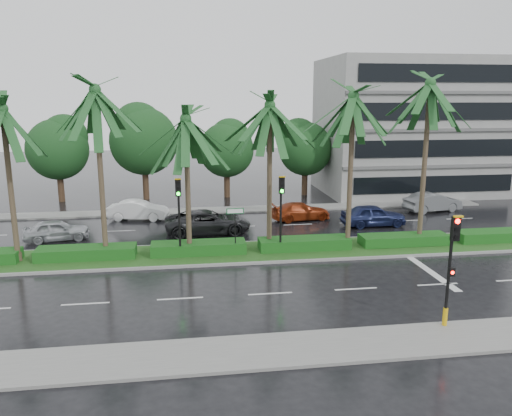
{
  "coord_description": "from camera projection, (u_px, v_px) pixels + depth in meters",
  "views": [
    {
      "loc": [
        -3.61,
        -25.68,
        8.6
      ],
      "look_at": [
        0.29,
        1.5,
        2.5
      ],
      "focal_mm": 35.0,
      "sensor_mm": 36.0,
      "label": 1
    }
  ],
  "objects": [
    {
      "name": "near_sidewalk",
      "position": [
        296.0,
        349.0,
        17.31
      ],
      "size": [
        40.0,
        2.4,
        0.12
      ],
      "primitive_type": "cube",
      "color": "slate",
      "rests_on": "ground"
    },
    {
      "name": "car_blue",
      "position": [
        373.0,
        215.0,
        33.98
      ],
      "size": [
        1.82,
        4.4,
        1.49
      ],
      "primitive_type": "imported",
      "rotation": [
        0.0,
        0.0,
        1.59
      ],
      "color": "#19214C",
      "rests_on": "ground"
    },
    {
      "name": "far_sidewalk",
      "position": [
        233.0,
        210.0,
        38.76
      ],
      "size": [
        40.0,
        2.0,
        0.12
      ],
      "primitive_type": "cube",
      "color": "slate",
      "rests_on": "ground"
    },
    {
      "name": "signal_near",
      "position": [
        451.0,
        266.0,
        18.39
      ],
      "size": [
        0.34,
        0.45,
        4.36
      ],
      "color": "black",
      "rests_on": "near_sidewalk"
    },
    {
      "name": "car_darkgrey",
      "position": [
        208.0,
        222.0,
        32.07
      ],
      "size": [
        2.85,
        5.63,
        1.53
      ],
      "primitive_type": "imported",
      "rotation": [
        0.0,
        0.0,
        1.63
      ],
      "color": "#242427",
      "rests_on": "ground"
    },
    {
      "name": "hedge",
      "position": [
        252.0,
        246.0,
        28.05
      ],
      "size": [
        35.2,
        1.4,
        0.6
      ],
      "color": "#154A15",
      "rests_on": "median"
    },
    {
      "name": "car_grey",
      "position": [
        433.0,
        202.0,
        38.27
      ],
      "size": [
        2.37,
        4.7,
        1.48
      ],
      "primitive_type": "imported",
      "rotation": [
        0.0,
        0.0,
        1.76
      ],
      "color": "slate",
      "rests_on": "ground"
    },
    {
      "name": "car_red",
      "position": [
        301.0,
        211.0,
        35.72
      ],
      "size": [
        2.4,
        4.52,
        1.25
      ],
      "primitive_type": "imported",
      "rotation": [
        0.0,
        0.0,
        1.73
      ],
      "color": "maroon",
      "rests_on": "ground"
    },
    {
      "name": "signal_median_right",
      "position": [
        281.0,
        203.0,
        27.03
      ],
      "size": [
        0.34,
        0.42,
        4.36
      ],
      "color": "black",
      "rests_on": "median"
    },
    {
      "name": "signal_median_left",
      "position": [
        179.0,
        206.0,
        26.26
      ],
      "size": [
        0.34,
        0.42,
        4.36
      ],
      "color": "black",
      "rests_on": "median"
    },
    {
      "name": "street_sign",
      "position": [
        235.0,
        220.0,
        27.05
      ],
      "size": [
        0.95,
        0.09,
        2.6
      ],
      "color": "black",
      "rests_on": "median"
    },
    {
      "name": "car_silver",
      "position": [
        57.0,
        230.0,
        30.51
      ],
      "size": [
        2.28,
        4.07,
        1.31
      ],
      "primitive_type": "imported",
      "rotation": [
        0.0,
        0.0,
        1.77
      ],
      "color": "#B4B6BC",
      "rests_on": "ground"
    },
    {
      "name": "bg_trees",
      "position": [
        209.0,
        143.0,
        42.94
      ],
      "size": [
        32.84,
        5.71,
        8.25
      ],
      "color": "#322716",
      "rests_on": "ground"
    },
    {
      "name": "lane_markings",
      "position": [
        311.0,
        259.0,
        27.18
      ],
      "size": [
        34.0,
        13.06,
        0.01
      ],
      "color": "silver",
      "rests_on": "ground"
    },
    {
      "name": "ground",
      "position": [
        255.0,
        259.0,
        27.18
      ],
      "size": [
        120.0,
        120.0,
        0.0
      ],
      "primitive_type": "plane",
      "color": "black",
      "rests_on": "ground"
    },
    {
      "name": "palm_row",
      "position": [
        229.0,
        113.0,
        26.3
      ],
      "size": [
        26.3,
        4.2,
        10.04
      ],
      "color": "#463B28",
      "rests_on": "median"
    },
    {
      "name": "median",
      "position": [
        252.0,
        252.0,
        28.13
      ],
      "size": [
        36.0,
        4.0,
        0.15
      ],
      "color": "gray",
      "rests_on": "ground"
    },
    {
      "name": "building",
      "position": [
        411.0,
        126.0,
        45.63
      ],
      "size": [
        16.0,
        10.0,
        12.0
      ],
      "primitive_type": "cube",
      "color": "gray",
      "rests_on": "ground"
    },
    {
      "name": "car_white",
      "position": [
        138.0,
        210.0,
        35.75
      ],
      "size": [
        2.18,
        4.44,
        1.4
      ],
      "primitive_type": "imported",
      "rotation": [
        0.0,
        0.0,
        1.4
      ],
      "color": "white",
      "rests_on": "ground"
    }
  ]
}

